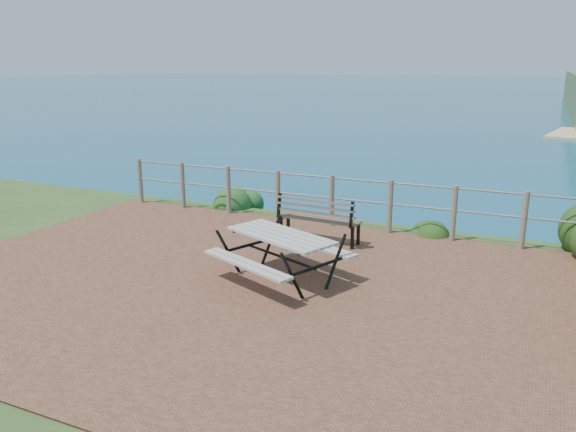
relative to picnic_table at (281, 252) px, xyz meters
The scene contains 7 objects.
ground 0.66m from the picnic_table, 132.61° to the right, with size 10.00×7.00×0.12m, color brown.
ocean 199.65m from the picnic_table, 90.09° to the left, with size 1200.00×1200.00×0.00m, color #167286.
safety_railing 3.02m from the picnic_table, 96.17° to the left, with size 9.40×0.10×1.00m.
picnic_table is the anchor object (origin of this frame).
park_bench 1.98m from the picnic_table, 95.17° to the left, with size 1.51×0.47×0.84m.
shrub_lip_west 4.82m from the picnic_table, 126.90° to the left, with size 0.87×0.87×0.65m, color #1E501E.
shrub_lip_east 3.74m from the picnic_table, 66.02° to the left, with size 0.70×0.70×0.41m, color #193F13.
Camera 1 is at (3.60, -6.58, 3.06)m, focal length 35.00 mm.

